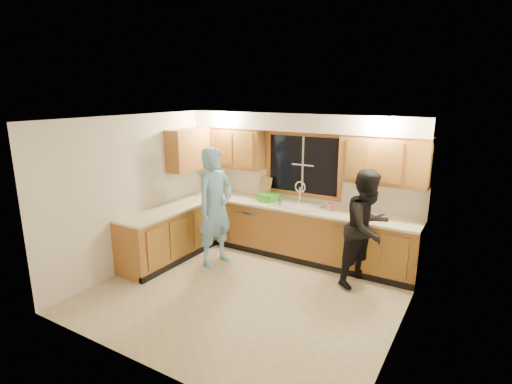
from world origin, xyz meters
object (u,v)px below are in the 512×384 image
woman (367,228)px  knife_block (220,187)px  soap_bottle (330,205)px  dishwasher (253,226)px  bowl (361,216)px  man (215,207)px  dish_crate (269,198)px  stove (144,245)px  sink (295,209)px

woman → knife_block: woman is taller
woman → soap_bottle: (-0.77, 0.50, 0.12)m
dishwasher → bowl: (2.02, -0.03, 0.53)m
man → woman: (2.38, 0.53, -0.10)m
dishwasher → soap_bottle: soap_bottle is taller
knife_block → dish_crate: size_ratio=0.75×
dish_crate → soap_bottle: (1.14, 0.06, 0.01)m
knife_block → dish_crate: 1.13m
stove → dish_crate: size_ratio=2.87×
knife_block → bowl: knife_block is taller
dish_crate → soap_bottle: bearing=3.2°
sink → man: bearing=-136.3°
soap_bottle → stove: bearing=-141.8°
soap_bottle → sink: bearing=-173.2°
stove → sink: bearing=45.4°
knife_block → bowl: size_ratio=1.20×
dishwasher → stove: 2.04m
sink → woman: woman is taller
knife_block → bowl: 2.84m
man → soap_bottle: bearing=-47.0°
sink → bowl: sink is taller
stove → man: bearing=47.3°
soap_bottle → bowl: bearing=-11.4°
man → bowl: size_ratio=10.13×
dish_crate → bowl: 1.71m
stove → woman: (3.18, 1.40, 0.44)m
man → knife_block: man is taller
stove → woman: woman is taller
sink → bowl: 1.18m
man → bowl: bearing=-56.8°
man → knife_block: bearing=42.1°
soap_bottle → bowl: (0.57, -0.11, -0.06)m
stove → bowl: 3.50m
dishwasher → knife_block: (-0.81, 0.11, 0.63)m
dishwasher → woman: bearing=-10.5°
dish_crate → knife_block: bearing=175.9°
dish_crate → bowl: bearing=-1.7°
man → soap_bottle: man is taller
stove → man: (0.80, 0.86, 0.54)m
dishwasher → dish_crate: bearing=4.4°
stove → bowl: bearing=30.9°
knife_block → dish_crate: bearing=-37.1°
woman → dish_crate: bearing=100.1°
sink → soap_bottle: bearing=6.8°
man → knife_block: 1.24m
knife_block → soap_bottle: 2.27m
stove → knife_block: (0.14, 1.92, 0.59)m
bowl → dish_crate: bearing=178.3°
sink → dish_crate: bearing=178.9°
sink → dishwasher: 0.96m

